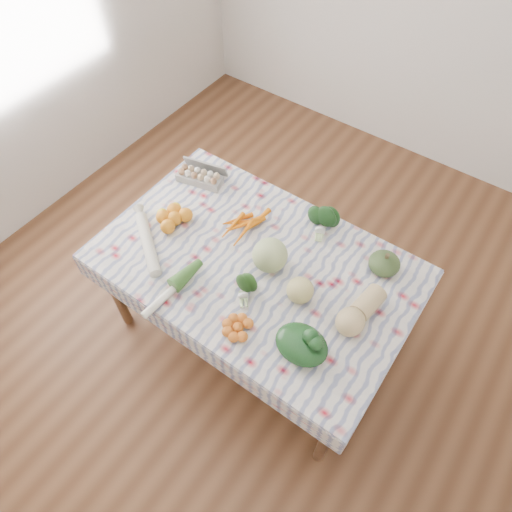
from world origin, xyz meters
TOP-DOWN VIEW (x-y plane):
  - ground at (0.00, 0.00)m, footprint 4.50×4.50m
  - dining_table at (0.00, 0.00)m, footprint 1.60×1.00m
  - tablecloth at (0.00, 0.00)m, footprint 1.66×1.06m
  - egg_carton at (-0.63, 0.30)m, footprint 0.29×0.17m
  - carrot_bunch at (-0.19, 0.15)m, footprint 0.31×0.30m
  - kale_bunch at (0.16, 0.40)m, footprint 0.19×0.18m
  - kabocha_squash at (0.56, 0.35)m, footprint 0.20×0.20m
  - cabbage at (0.07, 0.03)m, footprint 0.22×0.22m
  - butternut_squash at (0.59, 0.02)m, footprint 0.18×0.31m
  - orange_cluster at (-0.53, -0.04)m, footprint 0.30×0.30m
  - broccoli at (0.05, -0.19)m, footprint 0.18×0.18m
  - mandarin_cluster at (0.16, -0.37)m, footprint 0.22×0.22m
  - grapefruit at (0.30, -0.05)m, footprint 0.18×0.18m
  - spinach_bag at (0.46, -0.28)m, footprint 0.30×0.27m
  - daikon at (-0.53, -0.25)m, footprint 0.40×0.31m
  - leek at (-0.24, -0.39)m, footprint 0.07×0.39m

SIDE VIEW (x-z plane):
  - ground at x=0.00m, z-range 0.00..0.00m
  - dining_table at x=0.00m, z-range 0.30..1.05m
  - tablecloth at x=0.00m, z-range 0.75..0.76m
  - leek at x=-0.24m, z-range 0.76..0.80m
  - carrot_bunch at x=-0.19m, z-range 0.76..0.81m
  - mandarin_cluster at x=0.16m, z-range 0.76..0.82m
  - daikon at x=-0.53m, z-range 0.76..0.82m
  - egg_carton at x=-0.63m, z-range 0.76..0.84m
  - orange_cluster at x=-0.53m, z-range 0.76..0.85m
  - broccoli at x=0.05m, z-range 0.76..0.86m
  - kabocha_squash at x=0.56m, z-range 0.76..0.87m
  - spinach_bag at x=0.46m, z-range 0.76..0.87m
  - kale_bunch at x=0.16m, z-range 0.76..0.90m
  - grapefruit at x=0.30m, z-range 0.76..0.90m
  - butternut_squash at x=0.59m, z-range 0.76..0.90m
  - cabbage at x=0.07m, z-range 0.76..0.95m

